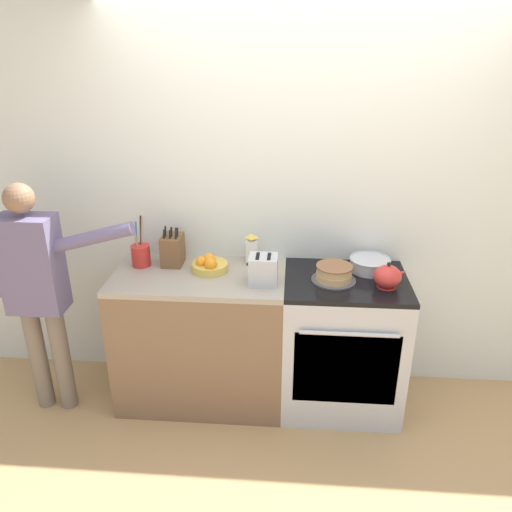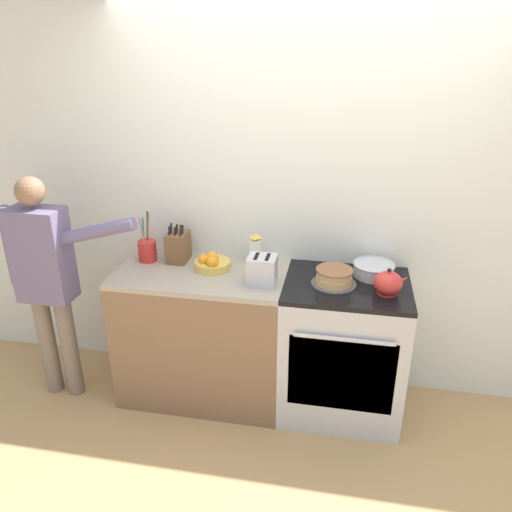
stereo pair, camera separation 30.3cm
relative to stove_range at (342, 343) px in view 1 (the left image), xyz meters
The scene contains 13 objects.
ground_plane 0.62m from the stove_range, 132.15° to the right, with size 16.00×16.00×0.00m, color tan.
wall_back 0.94m from the stove_range, 129.84° to the left, with size 8.00×0.04×2.60m.
counter_cabinet 0.93m from the stove_range, behind, with size 1.09×0.61×0.93m.
stove_range is the anchor object (origin of this frame).
layer_cake 0.52m from the stove_range, 162.43° to the right, with size 0.27×0.27×0.10m.
tea_kettle 0.59m from the stove_range, 20.87° to the right, with size 0.20×0.16×0.16m.
mixing_bowl 0.55m from the stove_range, 42.13° to the left, with size 0.26×0.26×0.09m.
knife_block 1.26m from the stove_range, behind, with size 0.13×0.17×0.27m.
utensil_crock 1.43m from the stove_range, behind, with size 0.12×0.12×0.34m.
fruit_bowl 1.00m from the stove_range, behind, with size 0.23×0.23×0.11m.
toaster 0.76m from the stove_range, 169.83° to the right, with size 0.19×0.15×0.18m.
milk_carton 0.85m from the stove_range, 161.49° to the left, with size 0.07×0.07×0.21m.
person_baker 1.96m from the stove_range, behind, with size 0.90×0.20×1.55m.
Camera 1 is at (-0.07, -2.50, 2.28)m, focal length 35.00 mm.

